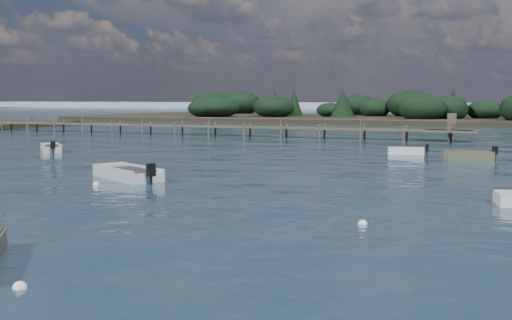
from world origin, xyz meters
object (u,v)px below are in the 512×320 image
at_px(tender_far_grey_b, 469,157).
at_px(dinghy_mid_grey, 127,176).
at_px(tender_far_white, 406,152).
at_px(jetty, 212,127).
at_px(tender_far_grey, 51,149).

height_order(tender_far_grey_b, dinghy_mid_grey, dinghy_mid_grey).
xyz_separation_m(tender_far_white, jetty, (-24.20, 15.86, 0.84)).
xyz_separation_m(tender_far_white, dinghy_mid_grey, (-10.61, -20.50, 0.03)).
bearing_deg(tender_far_grey_b, jetty, 146.95).
distance_m(tender_far_white, dinghy_mid_grey, 23.08).
bearing_deg(tender_far_grey, jetty, 85.96).
relative_size(tender_far_grey, jetty, 0.05).
bearing_deg(jetty, tender_far_grey, -94.04).
xyz_separation_m(tender_far_grey_b, tender_far_grey, (-30.58, -5.52, -0.00)).
xyz_separation_m(tender_far_white, tender_far_grey, (-25.92, -8.43, 0.02)).
height_order(tender_far_grey_b, tender_far_white, tender_far_grey_b).
distance_m(tender_far_grey_b, tender_far_grey, 31.07).
distance_m(tender_far_grey_b, dinghy_mid_grey, 23.29).
height_order(tender_far_white, jetty, jetty).
distance_m(tender_far_grey, jetty, 24.37).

